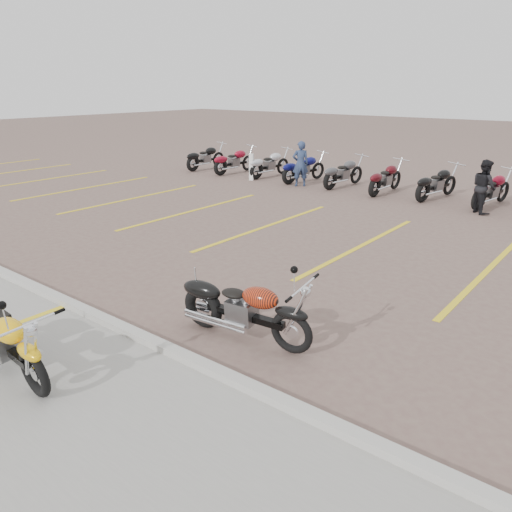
{
  "coord_description": "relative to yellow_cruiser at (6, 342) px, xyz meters",
  "views": [
    {
      "loc": [
        4.87,
        -5.96,
        3.5
      ],
      "look_at": [
        -0.09,
        0.26,
        0.75
      ],
      "focal_mm": 35.0,
      "sensor_mm": 36.0,
      "label": 1
    }
  ],
  "objects": [
    {
      "name": "person_a",
      "position": [
        -3.99,
        12.59,
        0.37
      ],
      "size": [
        0.69,
        0.68,
        1.61
      ],
      "primitive_type": "imported",
      "rotation": [
        0.0,
        0.0,
        3.9
      ],
      "color": "navy",
      "rests_on": "ground"
    },
    {
      "name": "flame_cruiser",
      "position": [
        1.75,
        2.53,
        0.01
      ],
      "size": [
        2.15,
        0.41,
        0.89
      ],
      "rotation": [
        0.07,
        0.0,
        0.11
      ],
      "color": "black",
      "rests_on": "ground"
    },
    {
      "name": "curb",
      "position": [
        1.06,
        1.57,
        -0.37
      ],
      "size": [
        60.0,
        0.18,
        0.12
      ],
      "primitive_type": "cube",
      "color": "#ADAAA3",
      "rests_on": "ground"
    },
    {
      "name": "yellow_cruiser",
      "position": [
        0.0,
        0.0,
        0.0
      ],
      "size": [
        2.12,
        0.34,
        0.87
      ],
      "rotation": [
        0.08,
        0.0,
        -0.06
      ],
      "color": "black",
      "rests_on": "ground"
    },
    {
      "name": "parking_stripes",
      "position": [
        1.06,
        7.57,
        -0.43
      ],
      "size": [
        38.0,
        5.5,
        0.01
      ],
      "primitive_type": null,
      "color": "yellow",
      "rests_on": "ground"
    },
    {
      "name": "ground",
      "position": [
        1.06,
        3.57,
        -0.43
      ],
      "size": [
        100.0,
        100.0,
        0.0
      ],
      "primitive_type": "plane",
      "color": "#755F53",
      "rests_on": "ground"
    },
    {
      "name": "bollard",
      "position": [
        -6.1,
        12.41,
        0.07
      ],
      "size": [
        0.2,
        0.2,
        1.0
      ],
      "primitive_type": "cube",
      "rotation": [
        0.0,
        0.0,
        0.39
      ],
      "color": "white",
      "rests_on": "ground"
    },
    {
      "name": "person_b",
      "position": [
        2.28,
        12.5,
        0.33
      ],
      "size": [
        0.93,
        0.93,
        1.52
      ],
      "primitive_type": "imported",
      "rotation": [
        0.0,
        0.0,
        2.37
      ],
      "color": "black",
      "rests_on": "ground"
    },
    {
      "name": "bg_bike_row",
      "position": [
        -1.05,
        13.24,
        0.12
      ],
      "size": [
        17.34,
        2.05,
        1.1
      ],
      "color": "black",
      "rests_on": "ground"
    }
  ]
}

